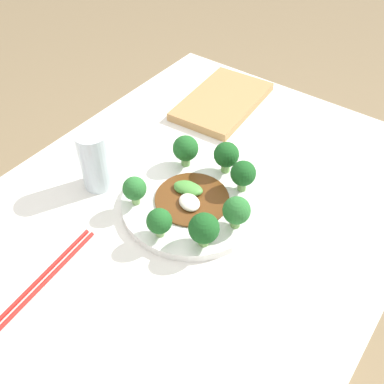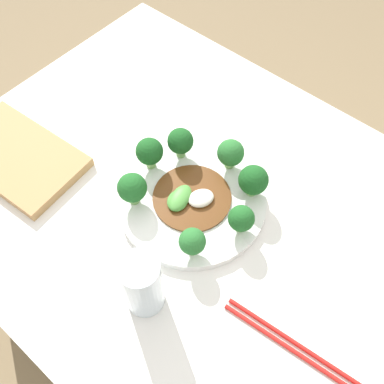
{
  "view_description": "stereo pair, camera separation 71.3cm",
  "coord_description": "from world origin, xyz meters",
  "px_view_note": "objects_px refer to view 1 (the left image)",
  "views": [
    {
      "loc": [
        0.49,
        0.35,
        1.37
      ],
      "look_at": [
        0.01,
        -0.01,
        0.78
      ],
      "focal_mm": 42.0,
      "sensor_mm": 36.0,
      "label": 1
    },
    {
      "loc": [
        0.29,
        -0.33,
        1.44
      ],
      "look_at": [
        0.01,
        -0.01,
        0.78
      ],
      "focal_mm": 42.0,
      "sensor_mm": 36.0,
      "label": 2
    }
  ],
  "objects_px": {
    "broccoli_north": "(237,211)",
    "stirfry_center": "(190,195)",
    "broccoli_east": "(157,221)",
    "broccoli_southwest": "(186,149)",
    "plate": "(192,203)",
    "broccoli_northwest": "(243,174)",
    "broccoli_southeast": "(135,189)",
    "cutting_board": "(222,101)",
    "broccoli_west": "(225,155)",
    "broccoli_northeast": "(204,229)",
    "drinking_glass": "(95,160)",
    "chopsticks": "(43,280)"
  },
  "relations": [
    {
      "from": "broccoli_northeast",
      "to": "cutting_board",
      "type": "bearing_deg",
      "value": -150.59
    },
    {
      "from": "broccoli_southeast",
      "to": "cutting_board",
      "type": "bearing_deg",
      "value": -170.73
    },
    {
      "from": "stirfry_center",
      "to": "broccoli_east",
      "type": "bearing_deg",
      "value": 4.66
    },
    {
      "from": "broccoli_southeast",
      "to": "drinking_glass",
      "type": "xyz_separation_m",
      "value": [
        -0.01,
        -0.11,
        0.01
      ]
    },
    {
      "from": "broccoli_northeast",
      "to": "drinking_glass",
      "type": "height_order",
      "value": "drinking_glass"
    },
    {
      "from": "broccoli_west",
      "to": "broccoli_northwest",
      "type": "distance_m",
      "value": 0.06
    },
    {
      "from": "broccoli_southwest",
      "to": "broccoli_northwest",
      "type": "relative_size",
      "value": 1.04
    },
    {
      "from": "broccoli_northeast",
      "to": "cutting_board",
      "type": "distance_m",
      "value": 0.46
    },
    {
      "from": "broccoli_southwest",
      "to": "broccoli_northwest",
      "type": "height_order",
      "value": "broccoli_southwest"
    },
    {
      "from": "broccoli_north",
      "to": "stirfry_center",
      "type": "xyz_separation_m",
      "value": [
        -0.01,
        -0.11,
        -0.03
      ]
    },
    {
      "from": "broccoli_southeast",
      "to": "broccoli_east",
      "type": "height_order",
      "value": "broccoli_southeast"
    },
    {
      "from": "chopsticks",
      "to": "broccoli_northeast",
      "type": "bearing_deg",
      "value": 140.55
    },
    {
      "from": "broccoli_west",
      "to": "broccoli_north",
      "type": "distance_m",
      "value": 0.15
    },
    {
      "from": "broccoli_west",
      "to": "stirfry_center",
      "type": "bearing_deg",
      "value": -5.73
    },
    {
      "from": "broccoli_southwest",
      "to": "broccoli_northeast",
      "type": "distance_m",
      "value": 0.21
    },
    {
      "from": "broccoli_north",
      "to": "chopsticks",
      "type": "distance_m",
      "value": 0.34
    },
    {
      "from": "broccoli_northeast",
      "to": "drinking_glass",
      "type": "xyz_separation_m",
      "value": [
        -0.01,
        -0.26,
        0.01
      ]
    },
    {
      "from": "plate",
      "to": "chopsticks",
      "type": "relative_size",
      "value": 1.12
    },
    {
      "from": "broccoli_southwest",
      "to": "chopsticks",
      "type": "height_order",
      "value": "broccoli_southwest"
    },
    {
      "from": "broccoli_north",
      "to": "broccoli_northwest",
      "type": "relative_size",
      "value": 0.97
    },
    {
      "from": "drinking_glass",
      "to": "chopsticks",
      "type": "bearing_deg",
      "value": 22.0
    },
    {
      "from": "broccoli_northwest",
      "to": "plate",
      "type": "bearing_deg",
      "value": -37.29
    },
    {
      "from": "broccoli_southeast",
      "to": "chopsticks",
      "type": "height_order",
      "value": "broccoli_southeast"
    },
    {
      "from": "broccoli_southwest",
      "to": "broccoli_southeast",
      "type": "xyz_separation_m",
      "value": [
        0.14,
        -0.01,
        -0.0
      ]
    },
    {
      "from": "broccoli_west",
      "to": "cutting_board",
      "type": "xyz_separation_m",
      "value": [
        -0.22,
        -0.15,
        -0.05
      ]
    },
    {
      "from": "broccoli_west",
      "to": "broccoli_northeast",
      "type": "relative_size",
      "value": 1.02
    },
    {
      "from": "broccoli_east",
      "to": "cutting_board",
      "type": "distance_m",
      "value": 0.45
    },
    {
      "from": "broccoli_southwest",
      "to": "broccoli_east",
      "type": "xyz_separation_m",
      "value": [
        0.18,
        0.07,
        -0.01
      ]
    },
    {
      "from": "plate",
      "to": "broccoli_west",
      "type": "relative_size",
      "value": 3.98
    },
    {
      "from": "drinking_glass",
      "to": "chopsticks",
      "type": "distance_m",
      "value": 0.25
    },
    {
      "from": "broccoli_north",
      "to": "broccoli_northeast",
      "type": "distance_m",
      "value": 0.07
    },
    {
      "from": "plate",
      "to": "broccoli_northwest",
      "type": "height_order",
      "value": "broccoli_northwest"
    },
    {
      "from": "stirfry_center",
      "to": "drinking_glass",
      "type": "xyz_separation_m",
      "value": [
        0.06,
        -0.18,
        0.04
      ]
    },
    {
      "from": "plate",
      "to": "broccoli_northwest",
      "type": "bearing_deg",
      "value": 142.71
    },
    {
      "from": "plate",
      "to": "broccoli_east",
      "type": "xyz_separation_m",
      "value": [
        0.1,
        0.0,
        0.04
      ]
    },
    {
      "from": "broccoli_northeast",
      "to": "stirfry_center",
      "type": "distance_m",
      "value": 0.12
    },
    {
      "from": "broccoli_northeast",
      "to": "broccoli_southwest",
      "type": "bearing_deg",
      "value": -134.64
    },
    {
      "from": "broccoli_north",
      "to": "stirfry_center",
      "type": "distance_m",
      "value": 0.11
    },
    {
      "from": "broccoli_east",
      "to": "drinking_glass",
      "type": "height_order",
      "value": "drinking_glass"
    },
    {
      "from": "broccoli_southeast",
      "to": "broccoli_north",
      "type": "xyz_separation_m",
      "value": [
        -0.06,
        0.18,
        0.0
      ]
    },
    {
      "from": "broccoli_west",
      "to": "broccoli_northeast",
      "type": "height_order",
      "value": "broccoli_west"
    },
    {
      "from": "broccoli_north",
      "to": "stirfry_center",
      "type": "relative_size",
      "value": 0.45
    },
    {
      "from": "broccoli_north",
      "to": "broccoli_northeast",
      "type": "xyz_separation_m",
      "value": [
        0.07,
        -0.02,
        0.0
      ]
    },
    {
      "from": "plate",
      "to": "broccoli_north",
      "type": "height_order",
      "value": "broccoli_north"
    },
    {
      "from": "broccoli_west",
      "to": "broccoli_north",
      "type": "height_order",
      "value": "broccoli_west"
    },
    {
      "from": "broccoli_southwest",
      "to": "stirfry_center",
      "type": "distance_m",
      "value": 0.1
    },
    {
      "from": "drinking_glass",
      "to": "broccoli_southeast",
      "type": "bearing_deg",
      "value": 85.97
    },
    {
      "from": "broccoli_east",
      "to": "broccoli_southwest",
      "type": "bearing_deg",
      "value": -157.71
    },
    {
      "from": "broccoli_northwest",
      "to": "broccoli_northeast",
      "type": "bearing_deg",
      "value": 6.67
    },
    {
      "from": "broccoli_north",
      "to": "drinking_glass",
      "type": "distance_m",
      "value": 0.29
    }
  ]
}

